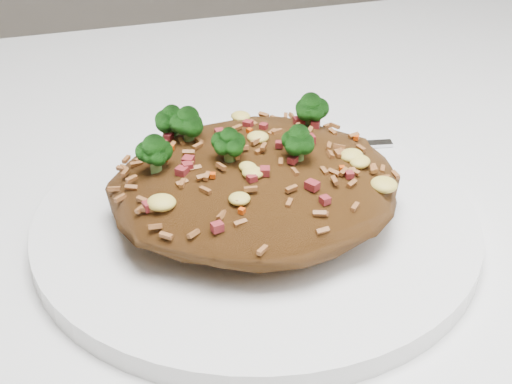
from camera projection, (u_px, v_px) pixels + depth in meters
dining_table at (96, 342)px, 0.50m from camera, size 1.20×0.80×0.75m
plate at (256, 221)px, 0.46m from camera, size 0.28×0.28×0.01m
fried_rice at (255, 173)px, 0.44m from camera, size 0.18×0.17×0.07m
fork at (295, 148)px, 0.53m from camera, size 0.16×0.05×0.00m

